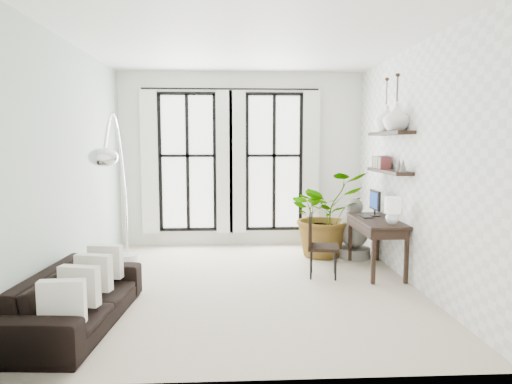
{
  "coord_description": "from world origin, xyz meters",
  "views": [
    {
      "loc": [
        -0.17,
        -6.0,
        1.92
      ],
      "look_at": [
        0.15,
        0.3,
        1.23
      ],
      "focal_mm": 32.0,
      "sensor_mm": 36.0,
      "label": 1
    }
  ],
  "objects": [
    {
      "name": "desk",
      "position": [
        1.95,
        0.5,
        0.74
      ],
      "size": [
        0.57,
        1.34,
        1.18
      ],
      "color": "black",
      "rests_on": "floor"
    },
    {
      "name": "wall_back",
      "position": [
        0.0,
        2.5,
        1.6
      ],
      "size": [
        4.5,
        0.0,
        4.5
      ],
      "primitive_type": "plane",
      "rotation": [
        1.57,
        0.0,
        0.0
      ],
      "color": "white",
      "rests_on": "floor"
    },
    {
      "name": "wall_left",
      "position": [
        -2.25,
        0.0,
        1.6
      ],
      "size": [
        0.0,
        5.0,
        5.0
      ],
      "primitive_type": "plane",
      "rotation": [
        1.57,
        0.0,
        1.57
      ],
      "color": "#A2B5A7",
      "rests_on": "floor"
    },
    {
      "name": "vase_a",
      "position": [
        2.11,
        0.3,
        2.27
      ],
      "size": [
        0.37,
        0.37,
        0.38
      ],
      "primitive_type": "imported",
      "color": "white",
      "rests_on": "shelf_upper"
    },
    {
      "name": "throw_pillows",
      "position": [
        -1.7,
        -1.28,
        0.5
      ],
      "size": [
        0.4,
        1.52,
        0.4
      ],
      "color": "beige",
      "rests_on": "sofa"
    },
    {
      "name": "vase_b",
      "position": [
        2.11,
        0.7,
        2.27
      ],
      "size": [
        0.37,
        0.37,
        0.38
      ],
      "primitive_type": "imported",
      "color": "white",
      "rests_on": "shelf_upper"
    },
    {
      "name": "floor",
      "position": [
        0.0,
        0.0,
        0.0
      ],
      "size": [
        5.0,
        5.0,
        0.0
      ],
      "primitive_type": "plane",
      "color": "#C3B29B",
      "rests_on": "ground"
    },
    {
      "name": "wall_right",
      "position": [
        2.25,
        0.0,
        1.6
      ],
      "size": [
        0.0,
        5.0,
        5.0
      ],
      "primitive_type": "plane",
      "rotation": [
        1.57,
        0.0,
        -1.57
      ],
      "color": "white",
      "rests_on": "floor"
    },
    {
      "name": "wall_shelves",
      "position": [
        2.11,
        0.58,
        1.73
      ],
      "size": [
        0.25,
        1.3,
        0.6
      ],
      "color": "black",
      "rests_on": "wall_right"
    },
    {
      "name": "buddha",
      "position": [
        1.85,
        1.4,
        0.42
      ],
      "size": [
        0.55,
        0.55,
        0.99
      ],
      "color": "slate",
      "rests_on": "floor"
    },
    {
      "name": "desk_chair",
      "position": [
        1.04,
        0.35,
        0.51
      ],
      "size": [
        0.5,
        0.5,
        0.9
      ],
      "rotation": [
        0.0,
        0.0,
        -0.2
      ],
      "color": "black",
      "rests_on": "floor"
    },
    {
      "name": "arc_lamp",
      "position": [
        -1.7,
        0.08,
        1.8
      ],
      "size": [
        0.72,
        2.96,
        2.29
      ],
      "color": "silver",
      "rests_on": "floor"
    },
    {
      "name": "windows",
      "position": [
        -0.2,
        2.43,
        1.56
      ],
      "size": [
        3.26,
        0.13,
        2.65
      ],
      "color": "white",
      "rests_on": "wall_back"
    },
    {
      "name": "ceiling",
      "position": [
        0.0,
        0.0,
        3.2
      ],
      "size": [
        5.0,
        5.0,
        0.0
      ],
      "primitive_type": "plane",
      "color": "white",
      "rests_on": "wall_back"
    },
    {
      "name": "plant",
      "position": [
        1.37,
        1.54,
        0.72
      ],
      "size": [
        1.63,
        1.54,
        1.45
      ],
      "primitive_type": "imported",
      "rotation": [
        0.0,
        0.0,
        0.39
      ],
      "color": "#2D7228",
      "rests_on": "floor"
    },
    {
      "name": "sofa",
      "position": [
        -1.8,
        -1.28,
        0.3
      ],
      "size": [
        0.95,
        2.09,
        0.59
      ],
      "primitive_type": "imported",
      "rotation": [
        0.0,
        0.0,
        1.5
      ],
      "color": "black",
      "rests_on": "floor"
    }
  ]
}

